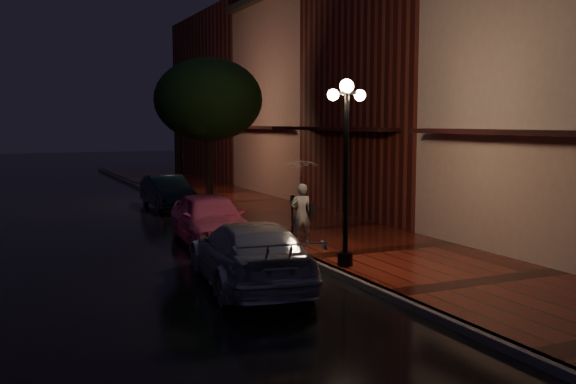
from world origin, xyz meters
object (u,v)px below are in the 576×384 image
woman_with_umbrella (301,188)px  pink_car (210,219)px  silver_car (250,254)px  street_tree (209,102)px  parking_meter (292,214)px  streetlamp_far (182,143)px  streetlamp_near (346,161)px  navy_car (167,192)px

woman_with_umbrella → pink_car: bearing=-30.9°
pink_car → silver_car: (-0.71, -4.91, -0.04)m
street_tree → parking_meter: 8.42m
streetlamp_far → woman_with_umbrella: streetlamp_far is taller
streetlamp_near → streetlamp_far: (0.00, 14.00, 0.00)m
streetlamp_far → navy_car: 2.42m
navy_car → silver_car: size_ratio=0.83×
pink_car → parking_meter: size_ratio=3.33×
silver_car → streetlamp_near: bearing=-165.1°
street_tree → silver_car: size_ratio=1.19×
woman_with_umbrella → navy_car: bearing=-74.2°
street_tree → silver_car: bearing=-103.8°
woman_with_umbrella → parking_meter: size_ratio=1.78×
pink_car → silver_car: size_ratio=0.90×
woman_with_umbrella → parking_meter: 0.85m
woman_with_umbrella → parking_meter: woman_with_umbrella is taller
streetlamp_far → woman_with_umbrella: 11.18m
streetlamp_near → navy_car: 13.08m
street_tree → navy_car: (-1.21, 1.91, -3.58)m
street_tree → parking_meter: bearing=-90.7°
woman_with_umbrella → parking_meter: (-0.09, 0.39, -0.75)m
streetlamp_near → navy_car: size_ratio=1.07×
woman_with_umbrella → street_tree: bearing=-81.1°
parking_meter → silver_car: bearing=-112.8°
silver_car → streetlamp_far: bearing=-92.5°
parking_meter → pink_car: bearing=159.9°
woman_with_umbrella → parking_meter: bearing=-68.1°
streetlamp_near → silver_car: size_ratio=0.89×
silver_car → parking_meter: size_ratio=3.71×
silver_car → street_tree: bearing=-96.4°
streetlamp_near → woman_with_umbrella: (0.25, 2.86, -0.91)m
streetlamp_near → parking_meter: bearing=87.1°
silver_car → parking_meter: 4.48m
streetlamp_near → silver_car: (-2.52, -0.33, -1.90)m
streetlamp_near → pink_car: streetlamp_near is taller
streetlamp_far → parking_meter: bearing=-89.1°
pink_car → parking_meter: bearing=-29.5°
streetlamp_near → streetlamp_far: same height
streetlamp_near → navy_car: (-0.95, 12.90, -1.94)m
silver_car → woman_with_umbrella: size_ratio=2.08×
streetlamp_near → streetlamp_far: bearing=90.0°
streetlamp_near → pink_car: bearing=111.5°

